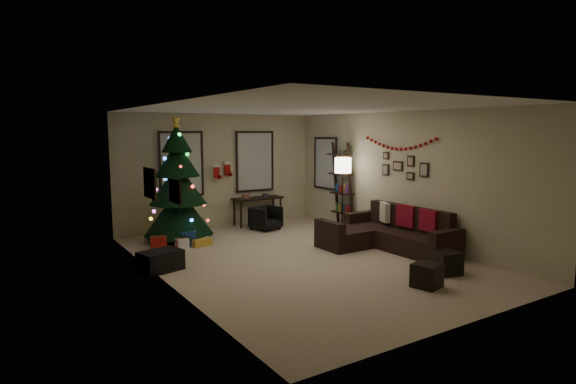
# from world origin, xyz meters

# --- Properties ---
(floor) EXTENTS (7.00, 7.00, 0.00)m
(floor) POSITION_xyz_m (0.00, 0.00, 0.00)
(floor) COLOR #C5AF95
(floor) RESTS_ON ground
(ceiling) EXTENTS (7.00, 7.00, 0.00)m
(ceiling) POSITION_xyz_m (0.00, 0.00, 2.70)
(ceiling) COLOR white
(ceiling) RESTS_ON floor
(wall_back) EXTENTS (5.00, 0.00, 5.00)m
(wall_back) POSITION_xyz_m (0.00, 3.50, 1.35)
(wall_back) COLOR beige
(wall_back) RESTS_ON floor
(wall_front) EXTENTS (5.00, 0.00, 5.00)m
(wall_front) POSITION_xyz_m (0.00, -3.50, 1.35)
(wall_front) COLOR beige
(wall_front) RESTS_ON floor
(wall_left) EXTENTS (0.00, 7.00, 7.00)m
(wall_left) POSITION_xyz_m (-2.50, 0.00, 1.35)
(wall_left) COLOR beige
(wall_left) RESTS_ON floor
(wall_right) EXTENTS (0.00, 7.00, 7.00)m
(wall_right) POSITION_xyz_m (2.50, 0.00, 1.35)
(wall_right) COLOR beige
(wall_right) RESTS_ON floor
(window_back_left) EXTENTS (1.05, 0.06, 1.50)m
(window_back_left) POSITION_xyz_m (-0.95, 3.47, 1.55)
(window_back_left) COLOR #728CB2
(window_back_left) RESTS_ON wall_back
(window_back_right) EXTENTS (1.05, 0.06, 1.50)m
(window_back_right) POSITION_xyz_m (0.95, 3.47, 1.55)
(window_back_right) COLOR #728CB2
(window_back_right) RESTS_ON wall_back
(window_right_wall) EXTENTS (0.06, 0.90, 1.30)m
(window_right_wall) POSITION_xyz_m (2.47, 2.55, 1.50)
(window_right_wall) COLOR #728CB2
(window_right_wall) RESTS_ON wall_right
(christmas_tree) EXTENTS (1.43, 1.43, 2.66)m
(christmas_tree) POSITION_xyz_m (-1.36, 2.59, 1.10)
(christmas_tree) COLOR black
(christmas_tree) RESTS_ON floor
(presents) EXTENTS (1.23, 0.70, 0.30)m
(presents) POSITION_xyz_m (-1.37, 2.10, 0.11)
(presents) COLOR silver
(presents) RESTS_ON floor
(sofa) EXTENTS (1.69, 2.47, 0.82)m
(sofa) POSITION_xyz_m (1.87, -0.27, 0.27)
(sofa) COLOR black
(sofa) RESTS_ON floor
(pillow_red_a) EXTENTS (0.13, 0.41, 0.40)m
(pillow_red_a) POSITION_xyz_m (2.21, -0.99, 0.64)
(pillow_red_a) COLOR maroon
(pillow_red_a) RESTS_ON sofa
(pillow_red_b) EXTENTS (0.13, 0.43, 0.42)m
(pillow_red_b) POSITION_xyz_m (2.21, -0.42, 0.64)
(pillow_red_b) COLOR maroon
(pillow_red_b) RESTS_ON sofa
(pillow_cream) EXTENTS (0.27, 0.41, 0.40)m
(pillow_cream) POSITION_xyz_m (2.21, 0.18, 0.63)
(pillow_cream) COLOR beige
(pillow_cream) RESTS_ON sofa
(ottoman_near) EXTENTS (0.45, 0.45, 0.35)m
(ottoman_near) POSITION_xyz_m (0.69, -2.30, 0.18)
(ottoman_near) COLOR black
(ottoman_near) RESTS_ON floor
(ottoman_far) EXTENTS (0.48, 0.48, 0.37)m
(ottoman_far) POSITION_xyz_m (1.47, -2.02, 0.18)
(ottoman_far) COLOR black
(ottoman_far) RESTS_ON floor
(desk) EXTENTS (1.26, 0.45, 0.68)m
(desk) POSITION_xyz_m (0.89, 3.22, 0.60)
(desk) COLOR black
(desk) RESTS_ON floor
(desk_chair) EXTENTS (0.66, 0.63, 0.56)m
(desk_chair) POSITION_xyz_m (0.74, 2.57, 0.28)
(desk_chair) COLOR black
(desk_chair) RESTS_ON floor
(bookshelf) EXTENTS (0.30, 0.60, 2.05)m
(bookshelf) POSITION_xyz_m (2.30, 1.68, 0.99)
(bookshelf) COLOR black
(bookshelf) RESTS_ON floor
(potted_plant) EXTENTS (0.62, 0.61, 0.52)m
(potted_plant) POSITION_xyz_m (2.30, 1.62, 1.82)
(potted_plant) COLOR #4C4C4C
(potted_plant) RESTS_ON bookshelf
(floor_lamp) EXTENTS (0.36, 0.36, 1.72)m
(floor_lamp) POSITION_xyz_m (1.95, 1.24, 1.44)
(floor_lamp) COLOR black
(floor_lamp) RESTS_ON floor
(art_map) EXTENTS (0.04, 0.60, 0.50)m
(art_map) POSITION_xyz_m (-2.48, 0.74, 1.46)
(art_map) COLOR black
(art_map) RESTS_ON wall_left
(art_abstract) EXTENTS (0.04, 0.45, 0.35)m
(art_abstract) POSITION_xyz_m (-2.48, -0.47, 1.46)
(art_abstract) COLOR black
(art_abstract) RESTS_ON wall_left
(gallery) EXTENTS (0.03, 1.25, 0.54)m
(gallery) POSITION_xyz_m (2.48, -0.07, 1.57)
(gallery) COLOR black
(gallery) RESTS_ON wall_right
(garland) EXTENTS (0.08, 1.90, 0.30)m
(garland) POSITION_xyz_m (2.45, 0.06, 2.05)
(garland) COLOR #A5140C
(garland) RESTS_ON wall_right
(stocking_left) EXTENTS (0.20, 0.05, 0.36)m
(stocking_left) POSITION_xyz_m (-0.14, 3.32, 1.37)
(stocking_left) COLOR #990F0C
(stocking_left) RESTS_ON wall_back
(stocking_right) EXTENTS (0.20, 0.05, 0.36)m
(stocking_right) POSITION_xyz_m (0.19, 3.42, 1.41)
(stocking_right) COLOR #990F0C
(stocking_right) RESTS_ON wall_back
(storage_bin) EXTENTS (0.76, 0.61, 0.34)m
(storage_bin) POSITION_xyz_m (-2.38, 0.64, 0.17)
(storage_bin) COLOR black
(storage_bin) RESTS_ON floor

